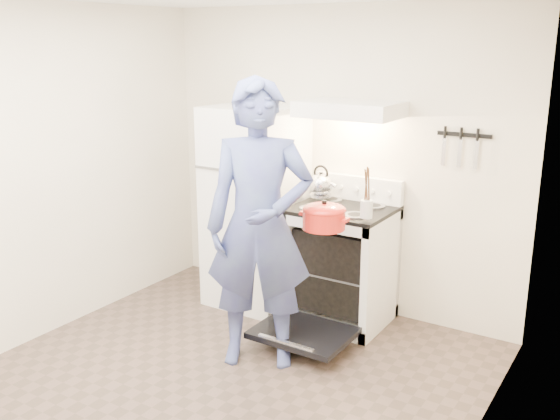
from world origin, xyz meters
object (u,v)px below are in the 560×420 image
(stove_body, at_px, (341,266))
(person, at_px, (259,226))
(tea_kettle, at_px, (321,183))
(dutch_oven, at_px, (324,219))
(refrigerator, at_px, (256,206))

(stove_body, relative_size, person, 0.46)
(tea_kettle, bearing_deg, stove_body, -21.90)
(tea_kettle, relative_size, dutch_oven, 0.81)
(person, bearing_deg, dutch_oven, 8.35)
(dutch_oven, bearing_deg, stove_body, 105.43)
(refrigerator, xyz_separation_m, tea_kettle, (0.56, 0.13, 0.25))
(stove_body, xyz_separation_m, tea_kettle, (-0.25, 0.10, 0.64))
(tea_kettle, bearing_deg, person, -85.84)
(stove_body, distance_m, tea_kettle, 0.69)
(dutch_oven, bearing_deg, person, -143.42)
(tea_kettle, height_order, person, person)
(refrigerator, xyz_separation_m, stove_body, (0.81, 0.02, -0.39))
(stove_body, bearing_deg, tea_kettle, 158.10)
(tea_kettle, xyz_separation_m, person, (0.07, -1.00, -0.10))
(person, bearing_deg, refrigerator, 97.68)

